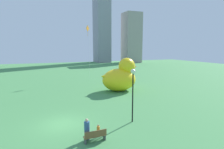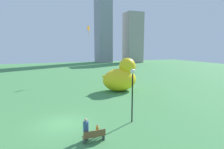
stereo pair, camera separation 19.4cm
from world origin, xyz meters
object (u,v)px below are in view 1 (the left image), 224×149
(park_bench, at_px, (95,136))
(person_adult, at_px, (87,128))
(lamppost, at_px, (133,83))
(kite_orange, at_px, (88,31))
(person_child, at_px, (98,130))
(giant_inflatable_duck, at_px, (120,77))

(park_bench, bearing_deg, person_adult, 135.48)
(person_adult, height_order, lamppost, lamppost)
(lamppost, bearing_deg, kite_orange, 84.98)
(park_bench, xyz_separation_m, person_child, (0.43, 0.64, 0.07))
(kite_orange, bearing_deg, person_child, -103.07)
(person_child, distance_m, lamppost, 5.17)
(person_adult, bearing_deg, lamppost, 20.72)
(park_bench, bearing_deg, giant_inflatable_duck, 59.17)
(lamppost, relative_size, kite_orange, 0.43)
(giant_inflatable_duck, bearing_deg, person_adult, -123.20)
(park_bench, xyz_separation_m, lamppost, (4.23, 2.26, 3.19))
(kite_orange, bearing_deg, giant_inflatable_duck, -80.58)
(lamppost, bearing_deg, person_child, -156.85)
(park_bench, bearing_deg, lamppost, 28.16)
(park_bench, height_order, lamppost, lamppost)
(park_bench, distance_m, person_child, 0.78)
(person_child, bearing_deg, giant_inflatable_duck, 59.34)
(giant_inflatable_duck, xyz_separation_m, lamppost, (-4.08, -11.65, 1.46))
(person_child, bearing_deg, lamppost, 23.15)
(lamppost, bearing_deg, park_bench, -151.84)
(giant_inflatable_duck, height_order, kite_orange, kite_orange)
(lamppost, xyz_separation_m, kite_orange, (2.08, 23.68, 6.55))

